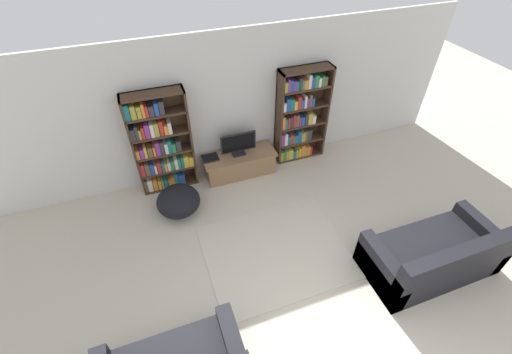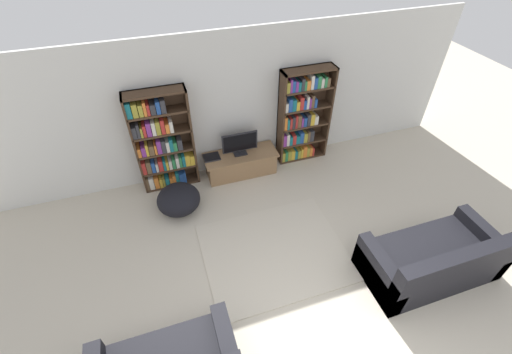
% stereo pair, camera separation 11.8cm
% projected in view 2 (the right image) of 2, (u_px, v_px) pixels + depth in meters
% --- Properties ---
extents(wall_back, '(8.80, 0.06, 2.60)m').
position_uv_depth(wall_back, '(232.00, 105.00, 5.99)').
color(wall_back, silver).
rests_on(wall_back, ground_plane).
extents(bookshelf_left, '(0.98, 0.30, 1.86)m').
position_uv_depth(bookshelf_left, '(162.00, 143.00, 5.82)').
color(bookshelf_left, '#422D1E').
rests_on(bookshelf_left, ground_plane).
extents(bookshelf_right, '(0.98, 0.30, 1.86)m').
position_uv_depth(bookshelf_right, '(301.00, 117.00, 6.41)').
color(bookshelf_right, '#422D1E').
rests_on(bookshelf_right, ground_plane).
extents(tv_stand, '(1.36, 0.52, 0.44)m').
position_uv_depth(tv_stand, '(241.00, 163.00, 6.48)').
color(tv_stand, '#8E6B47').
rests_on(tv_stand, ground_plane).
extents(television, '(0.66, 0.16, 0.45)m').
position_uv_depth(television, '(240.00, 143.00, 6.19)').
color(television, black).
rests_on(television, tv_stand).
extents(laptop, '(0.30, 0.25, 0.03)m').
position_uv_depth(laptop, '(212.00, 157.00, 6.25)').
color(laptop, '#28282D').
rests_on(laptop, tv_stand).
extents(area_rug, '(2.11, 1.73, 0.02)m').
position_uv_depth(area_rug, '(274.00, 252.00, 5.21)').
color(area_rug, beige).
rests_on(area_rug, ground_plane).
extents(couch_right_sofa, '(1.86, 0.94, 0.89)m').
position_uv_depth(couch_right_sofa, '(433.00, 261.00, 4.75)').
color(couch_right_sofa, black).
rests_on(couch_right_sofa, ground_plane).
extents(beanbag_ottoman, '(0.72, 0.72, 0.45)m').
position_uv_depth(beanbag_ottoman, '(179.00, 199.00, 5.75)').
color(beanbag_ottoman, black).
rests_on(beanbag_ottoman, ground_plane).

